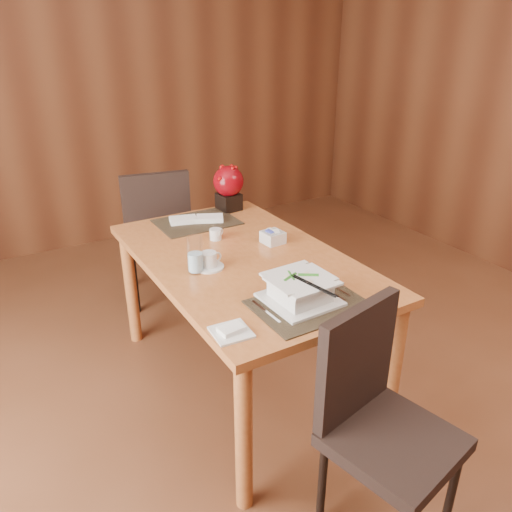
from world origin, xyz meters
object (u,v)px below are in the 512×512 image
water_glass (195,255)px  far_chair (156,230)px  creamer_jug (216,234)px  coffee_cup (209,261)px  sugar_caddy (273,237)px  near_chair (377,411)px  dining_table (244,274)px  soup_setting (300,290)px  bread_plate (231,332)px  berry_decor (228,185)px

water_glass → far_chair: far_chair is taller
creamer_jug → coffee_cup: bearing=-140.5°
sugar_caddy → near_chair: 1.09m
dining_table → coffee_cup: (-0.20, -0.03, 0.13)m
dining_table → soup_setting: (-0.02, -0.51, 0.15)m
soup_setting → bread_plate: bearing=-172.0°
creamer_jug → sugar_caddy: (0.24, -0.19, 0.00)m
coffee_cup → creamer_jug: size_ratio=1.70×
soup_setting → water_glass: bearing=116.2°
coffee_cup → creamer_jug: 0.35m
sugar_caddy → berry_decor: 0.60m
berry_decor → near_chair: berry_decor is taller
sugar_caddy → near_chair: bearing=-101.1°
dining_table → coffee_cup: bearing=-172.1°
water_glass → berry_decor: size_ratio=0.63×
creamer_jug → bread_plate: 0.91m
coffee_cup → sugar_caddy: bearing=13.7°
far_chair → creamer_jug: bearing=104.4°
soup_setting → far_chair: size_ratio=0.30×
soup_setting → bread_plate: size_ratio=2.06×
water_glass → far_chair: 1.16m
coffee_cup → creamer_jug: bearing=58.6°
dining_table → sugar_caddy: 0.26m
berry_decor → bread_plate: 1.39m
coffee_cup → soup_setting: bearing=-69.2°
soup_setting → sugar_caddy: bearing=66.0°
bread_plate → near_chair: size_ratio=0.15×
berry_decor → soup_setting: bearing=-103.7°
berry_decor → near_chair: (-0.25, -1.62, -0.40)m
near_chair → water_glass: bearing=95.1°
sugar_caddy → berry_decor: berry_decor is taller
soup_setting → creamer_jug: size_ratio=3.49×
sugar_caddy → near_chair: (-0.20, -1.04, -0.27)m
water_glass → creamer_jug: bearing=50.2°
far_chair → bread_plate: bearing=90.2°
creamer_jug → berry_decor: 0.50m
soup_setting → berry_decor: 1.20m
dining_table → berry_decor: 0.75m
berry_decor → near_chair: bearing=-98.8°
coffee_cup → berry_decor: (0.46, 0.68, 0.12)m
near_chair → far_chair: 2.03m
sugar_caddy → far_chair: (-0.29, 0.99, -0.24)m
dining_table → far_chair: (-0.07, 1.07, -0.11)m
creamer_jug → water_glass: bearing=-148.8°
soup_setting → berry_decor: size_ratio=1.03×
soup_setting → creamer_jug: bearing=88.2°
creamer_jug → bread_plate: (-0.35, -0.84, -0.02)m
sugar_caddy → near_chair: size_ratio=0.11×
soup_setting → near_chair: 0.55m
coffee_cup → sugar_caddy: (0.42, 0.10, -0.00)m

